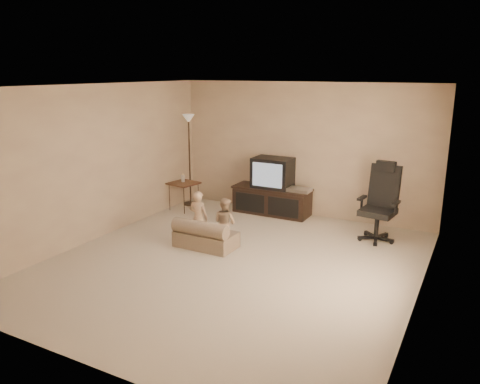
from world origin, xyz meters
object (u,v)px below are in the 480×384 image
object	(u,v)px
office_chair	(379,212)
side_table	(184,183)
tv_stand	(273,191)
toddler_left	(199,218)
child_sofa	(204,236)
floor_lamp	(189,140)
toddler_right	(225,222)

from	to	relation	value
office_chair	side_table	xyz separation A→B (m)	(-3.78, -0.09, 0.08)
tv_stand	toddler_left	distance (m)	2.09
tv_stand	child_sofa	xyz separation A→B (m)	(-0.20, -2.15, -0.27)
floor_lamp	toddler_left	size ratio (longest dim) A/B	2.12
side_table	child_sofa	world-z (taller)	side_table
side_table	toddler_left	world-z (taller)	toddler_left
floor_lamp	toddler_left	world-z (taller)	floor_lamp
office_chair	toddler_left	bearing A→B (deg)	-140.85
office_chair	toddler_right	world-z (taller)	office_chair
office_chair	side_table	size ratio (longest dim) A/B	1.70
side_table	child_sofa	xyz separation A→B (m)	(1.46, -1.56, -0.35)
floor_lamp	toddler_right	xyz separation A→B (m)	(1.80, -1.72, -0.96)
floor_lamp	child_sofa	distance (m)	2.74
office_chair	toddler_left	xyz separation A→B (m)	(-2.48, -1.56, -0.02)
office_chair	toddler_left	distance (m)	2.93
tv_stand	office_chair	distance (m)	2.18
floor_lamp	toddler_right	bearing A→B (deg)	-43.68
side_table	toddler_left	xyz separation A→B (m)	(1.30, -1.47, -0.10)
child_sofa	toddler_right	distance (m)	0.39
toddler_left	office_chair	bearing A→B (deg)	-150.78
toddler_left	toddler_right	size ratio (longest dim) A/B	1.11
tv_stand	toddler_left	xyz separation A→B (m)	(-0.36, -2.06, -0.02)
toddler_left	toddler_right	xyz separation A→B (m)	(0.41, 0.12, -0.04)
side_table	toddler_right	size ratio (longest dim) A/B	0.96
tv_stand	toddler_left	size ratio (longest dim) A/B	1.76
floor_lamp	child_sofa	world-z (taller)	floor_lamp
tv_stand	toddler_right	bearing A→B (deg)	-88.39
side_table	floor_lamp	size ratio (longest dim) A/B	0.41
tv_stand	toddler_left	world-z (taller)	tv_stand
office_chair	side_table	bearing A→B (deg)	-171.64
side_table	toddler_right	distance (m)	2.18
child_sofa	toddler_right	bearing A→B (deg)	40.44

